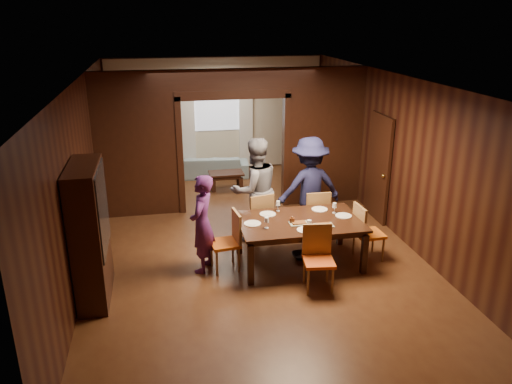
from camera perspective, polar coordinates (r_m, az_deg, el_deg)
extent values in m
plane|color=#4E2815|center=(9.22, -0.89, -5.35)|extent=(9.00, 9.00, 0.00)
cube|color=silver|center=(8.41, -0.99, 12.85)|extent=(5.50, 9.00, 0.02)
cube|color=black|center=(13.03, -4.53, 8.84)|extent=(5.50, 0.02, 2.90)
cube|color=black|center=(8.67, -19.14, 2.14)|extent=(0.02, 9.00, 2.90)
cube|color=black|center=(9.56, 15.54, 4.12)|extent=(0.02, 9.00, 2.90)
cube|color=black|center=(10.19, -13.31, 3.80)|extent=(1.65, 0.15, 2.40)
cube|color=black|center=(10.74, 7.71, 4.97)|extent=(1.65, 0.15, 2.40)
cube|color=black|center=(10.00, -2.66, 12.51)|extent=(5.50, 0.15, 0.50)
cube|color=beige|center=(13.00, -4.52, 8.82)|extent=(5.40, 0.04, 2.85)
imported|color=#562163|center=(7.88, -6.16, -3.64)|extent=(0.57, 0.68, 1.60)
imported|color=slate|center=(8.86, -0.12, 0.22)|extent=(1.08, 0.93, 1.89)
imported|color=#161737|center=(9.08, 6.11, 0.50)|extent=(1.27, 0.81, 1.87)
imported|color=#83A0AC|center=(12.67, -5.01, 2.97)|extent=(1.87, 0.90, 0.53)
imported|color=black|center=(8.23, 5.38, -2.55)|extent=(0.33, 0.33, 0.08)
cube|color=black|center=(8.25, 4.96, -5.68)|extent=(1.99, 1.23, 0.76)
cube|color=black|center=(11.75, -3.42, 1.33)|extent=(0.80, 0.50, 0.40)
cube|color=black|center=(7.39, -18.44, -4.54)|extent=(0.40, 1.20, 2.00)
cube|color=black|center=(10.08, 13.84, 2.69)|extent=(0.06, 0.90, 2.10)
cube|color=silver|center=(12.93, -4.53, 9.88)|extent=(1.20, 0.03, 1.30)
cube|color=white|center=(12.91, -7.79, 7.71)|extent=(0.35, 0.06, 2.40)
cube|color=white|center=(13.08, -1.16, 8.05)|extent=(0.35, 0.06, 2.40)
cylinder|color=silver|center=(7.93, -0.40, -3.62)|extent=(0.27, 0.27, 0.01)
cylinder|color=silver|center=(8.29, 1.35, -2.54)|extent=(0.27, 0.27, 0.01)
cylinder|color=white|center=(8.56, 7.28, -1.97)|extent=(0.27, 0.27, 0.01)
cylinder|color=silver|center=(8.35, 9.97, -2.68)|extent=(0.27, 0.27, 0.01)
cylinder|color=white|center=(7.74, 5.69, -4.34)|extent=(0.27, 0.27, 0.01)
cube|color=gray|center=(7.95, 4.92, -3.55)|extent=(0.30, 0.20, 0.04)
cube|color=gray|center=(7.92, 7.77, -3.75)|extent=(0.30, 0.20, 0.04)
cylinder|color=silver|center=(7.78, 6.09, -3.70)|extent=(0.07, 0.07, 0.14)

